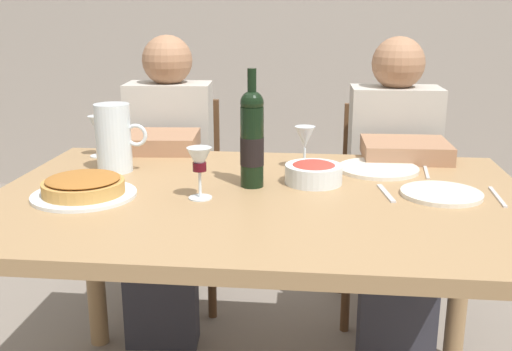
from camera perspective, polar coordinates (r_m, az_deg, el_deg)
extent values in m
cube|color=#9E7A51|center=(1.67, 0.37, -2.45)|extent=(1.50, 1.00, 0.04)
cylinder|color=#9E7A51|center=(2.34, -15.27, -7.50)|extent=(0.07, 0.07, 0.72)
cylinder|color=#9E7A51|center=(2.25, 18.97, -8.80)|extent=(0.07, 0.07, 0.72)
cylinder|color=black|center=(1.71, -0.38, 2.73)|extent=(0.07, 0.07, 0.23)
sphere|color=black|center=(1.68, -0.39, 6.98)|extent=(0.07, 0.07, 0.07)
cylinder|color=black|center=(1.67, -0.40, 8.74)|extent=(0.03, 0.03, 0.09)
cylinder|color=black|center=(1.71, -0.38, 2.35)|extent=(0.07, 0.07, 0.08)
cylinder|color=silver|center=(1.92, -13.47, 3.51)|extent=(0.11, 0.11, 0.21)
cylinder|color=silver|center=(1.93, -13.40, 2.39)|extent=(0.10, 0.10, 0.13)
torus|color=silver|center=(1.90, -11.40, 3.81)|extent=(0.07, 0.01, 0.07)
cylinder|color=silver|center=(1.70, -16.11, -1.80)|extent=(0.29, 0.29, 0.01)
cylinder|color=#C18E47|center=(1.70, -16.17, -1.07)|extent=(0.22, 0.22, 0.03)
ellipsoid|color=#9E6028|center=(1.69, -16.23, -0.31)|extent=(0.20, 0.20, 0.02)
cylinder|color=silver|center=(1.76, 5.52, 0.14)|extent=(0.17, 0.17, 0.06)
ellipsoid|color=#B2382D|center=(1.76, 5.54, 0.75)|extent=(0.14, 0.14, 0.04)
cylinder|color=silver|center=(1.93, 4.64, 0.70)|extent=(0.06, 0.06, 0.00)
cylinder|color=silver|center=(1.92, 4.66, 1.70)|extent=(0.01, 0.01, 0.06)
cone|color=silver|center=(1.90, 4.70, 3.67)|extent=(0.07, 0.07, 0.07)
cylinder|color=silver|center=(1.63, -5.34, -2.13)|extent=(0.06, 0.06, 0.00)
cylinder|color=silver|center=(1.62, -5.38, -0.87)|extent=(0.01, 0.01, 0.07)
cone|color=silver|center=(1.60, -5.44, 1.50)|extent=(0.07, 0.07, 0.07)
cylinder|color=#470A14|center=(1.60, -5.42, 0.85)|extent=(0.04, 0.04, 0.02)
cylinder|color=silver|center=(2.15, -14.73, 1.84)|extent=(0.06, 0.06, 0.00)
cylinder|color=silver|center=(2.15, -14.80, 2.85)|extent=(0.01, 0.01, 0.07)
cone|color=silver|center=(2.13, -14.93, 4.68)|extent=(0.06, 0.06, 0.06)
cylinder|color=silver|center=(1.94, 11.60, 0.64)|extent=(0.26, 0.26, 0.01)
cylinder|color=silver|center=(1.72, 17.31, -1.67)|extent=(0.22, 0.22, 0.01)
cube|color=silver|center=(1.93, 7.17, 0.67)|extent=(0.03, 0.16, 0.00)
cube|color=silver|center=(1.96, 15.96, 0.41)|extent=(0.03, 0.18, 0.00)
cube|color=silver|center=(1.76, 22.10, -1.89)|extent=(0.02, 0.18, 0.00)
cube|color=silver|center=(1.70, 12.34, -1.66)|extent=(0.04, 0.16, 0.00)
cube|color=brown|center=(2.60, -7.74, -2.38)|extent=(0.43, 0.43, 0.02)
cube|color=brown|center=(2.72, -7.30, 3.04)|extent=(0.36, 0.06, 0.40)
cylinder|color=brown|center=(2.56, -11.94, -8.52)|extent=(0.04, 0.04, 0.45)
cylinder|color=brown|center=(2.50, -4.25, -8.76)|extent=(0.04, 0.04, 0.45)
cylinder|color=brown|center=(2.86, -10.42, -5.76)|extent=(0.04, 0.04, 0.45)
cylinder|color=brown|center=(2.81, -3.59, -5.90)|extent=(0.04, 0.04, 0.45)
cube|color=#B7B2A8|center=(2.49, -8.17, 3.03)|extent=(0.36, 0.23, 0.50)
sphere|color=#9E7051|center=(2.44, -8.49, 10.85)|extent=(0.20, 0.20, 0.20)
cube|color=#33333D|center=(2.38, -8.68, -3.86)|extent=(0.34, 0.40, 0.14)
cube|color=#33333D|center=(2.35, -9.03, -11.31)|extent=(0.28, 0.14, 0.40)
cube|color=#9E7051|center=(2.21, -9.41, 3.21)|extent=(0.31, 0.26, 0.06)
cube|color=brown|center=(2.51, 12.49, -3.27)|extent=(0.41, 0.41, 0.02)
cube|color=brown|center=(2.63, 12.25, 2.38)|extent=(0.36, 0.04, 0.40)
cylinder|color=brown|center=(2.42, 8.64, -9.78)|extent=(0.04, 0.04, 0.45)
cylinder|color=brown|center=(2.47, 16.64, -9.76)|extent=(0.04, 0.04, 0.45)
cylinder|color=brown|center=(2.73, 8.19, -6.72)|extent=(0.04, 0.04, 0.45)
cylinder|color=brown|center=(2.78, 15.26, -6.77)|extent=(0.04, 0.04, 0.45)
cube|color=#B7B2A8|center=(2.40, 12.95, 2.31)|extent=(0.34, 0.21, 0.50)
sphere|color=#9E7051|center=(2.35, 13.46, 10.41)|extent=(0.20, 0.20, 0.20)
cube|color=#33333D|center=(2.29, 13.22, -4.88)|extent=(0.32, 0.39, 0.14)
cube|color=#33333D|center=(2.27, 13.33, -12.63)|extent=(0.27, 0.13, 0.40)
cube|color=#9E7051|center=(2.12, 14.09, 2.41)|extent=(0.29, 0.25, 0.06)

